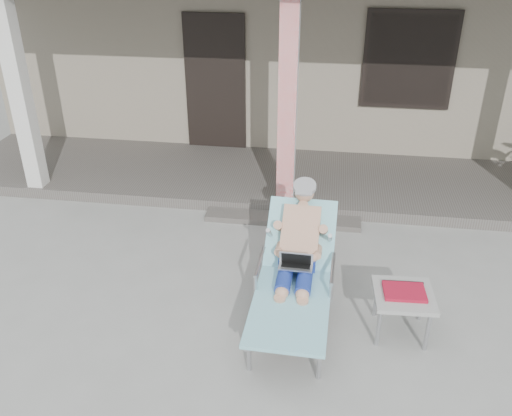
# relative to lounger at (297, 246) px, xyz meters

# --- Properties ---
(ground) EXTENTS (60.00, 60.00, 0.00)m
(ground) POSITION_rel_lounger_xyz_m (-0.30, -0.10, -0.74)
(ground) COLOR #9E9E99
(ground) RESTS_ON ground
(house) EXTENTS (10.40, 5.40, 3.30)m
(house) POSITION_rel_lounger_xyz_m (-0.30, 6.40, 0.92)
(house) COLOR gray
(house) RESTS_ON ground
(porch_deck) EXTENTS (10.00, 2.00, 0.15)m
(porch_deck) POSITION_rel_lounger_xyz_m (-0.30, 2.90, -0.67)
(porch_deck) COLOR #605B56
(porch_deck) RESTS_ON ground
(porch_step) EXTENTS (2.00, 0.30, 0.07)m
(porch_step) POSITION_rel_lounger_xyz_m (-0.30, 1.75, -0.71)
(porch_step) COLOR #605B56
(porch_step) RESTS_ON ground
(lounger) EXTENTS (0.74, 1.87, 1.21)m
(lounger) POSITION_rel_lounger_xyz_m (0.00, 0.00, 0.00)
(lounger) COLOR #B7B7BC
(lounger) RESTS_ON ground
(side_table) EXTENTS (0.57, 0.57, 0.48)m
(side_table) POSITION_rel_lounger_xyz_m (1.01, -0.20, -0.33)
(side_table) COLOR #A2A29E
(side_table) RESTS_ON ground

